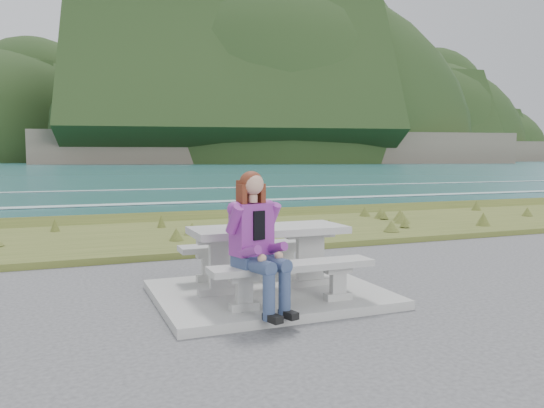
% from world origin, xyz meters
% --- Properties ---
extents(concrete_slab, '(2.60, 2.10, 0.10)m').
position_xyz_m(concrete_slab, '(0.00, 0.00, 0.05)').
color(concrete_slab, '#9C9B97').
rests_on(concrete_slab, ground).
extents(picnic_table, '(1.80, 0.75, 0.75)m').
position_xyz_m(picnic_table, '(0.00, 0.00, 0.68)').
color(picnic_table, '#9C9B97').
rests_on(picnic_table, concrete_slab).
extents(bench_landward, '(1.80, 0.35, 0.45)m').
position_xyz_m(bench_landward, '(0.00, -0.70, 0.45)').
color(bench_landward, '#9C9B97').
rests_on(bench_landward, concrete_slab).
extents(bench_seaward, '(1.80, 0.35, 0.45)m').
position_xyz_m(bench_seaward, '(0.00, 0.70, 0.45)').
color(bench_seaward, '#9C9B97').
rests_on(bench_seaward, concrete_slab).
extents(grass_verge, '(160.00, 4.50, 0.22)m').
position_xyz_m(grass_verge, '(0.00, 5.00, 0.00)').
color(grass_verge, '#40521E').
rests_on(grass_verge, ground).
extents(shore_drop, '(160.00, 0.80, 2.20)m').
position_xyz_m(shore_drop, '(0.00, 7.90, 0.00)').
color(shore_drop, brown).
rests_on(shore_drop, ground).
extents(ocean, '(1600.00, 1600.00, 0.09)m').
position_xyz_m(ocean, '(0.00, 25.09, -1.74)').
color(ocean, '#205A5D').
rests_on(ocean, ground).
extents(headland_range, '(729.83, 363.95, 220.94)m').
position_xyz_m(headland_range, '(190.22, 398.19, 9.95)').
color(headland_range, brown).
rests_on(headland_range, ground).
extents(seated_woman, '(0.57, 0.78, 1.42)m').
position_xyz_m(seated_woman, '(-0.41, -0.83, 0.62)').
color(seated_woman, navy).
rests_on(seated_woman, concrete_slab).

